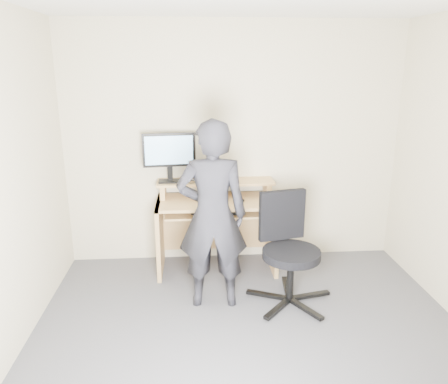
{
  "coord_description": "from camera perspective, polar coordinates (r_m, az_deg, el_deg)",
  "views": [
    {
      "loc": [
        -0.43,
        -2.74,
        2.08
      ],
      "look_at": [
        -0.15,
        1.05,
        0.95
      ],
      "focal_mm": 35.0,
      "sensor_mm": 36.0,
      "label": 1
    }
  ],
  "objects": [
    {
      "name": "monitor",
      "position": [
        4.41,
        -7.17,
        5.07
      ],
      "size": [
        0.53,
        0.15,
        0.5
      ],
      "rotation": [
        0.0,
        0.0,
        0.11
      ],
      "color": "black",
      "rests_on": "desk"
    },
    {
      "name": "keyboard",
      "position": [
        4.34,
        -1.2,
        -2.45
      ],
      "size": [
        0.48,
        0.23,
        0.03
      ],
      "primitive_type": "cube",
      "rotation": [
        0.0,
        0.0,
        -0.1
      ],
      "color": "black",
      "rests_on": "desk"
    },
    {
      "name": "external_drive",
      "position": [
        4.51,
        -3.26,
        2.82
      ],
      "size": [
        0.07,
        0.13,
        0.2
      ],
      "primitive_type": "cube",
      "rotation": [
        0.0,
        0.0,
        -0.0
      ],
      "color": "black",
      "rests_on": "desk"
    },
    {
      "name": "travel_mug",
      "position": [
        4.45,
        -1.05,
        2.54
      ],
      "size": [
        0.1,
        0.1,
        0.18
      ],
      "primitive_type": "cylinder",
      "rotation": [
        0.0,
        0.0,
        0.24
      ],
      "color": "#B9B9BE",
      "rests_on": "desk"
    },
    {
      "name": "mouse",
      "position": [
        4.32,
        2.08,
        -1.13
      ],
      "size": [
        0.1,
        0.07,
        0.04
      ],
      "primitive_type": "ellipsoid",
      "rotation": [
        0.0,
        0.0,
        0.03
      ],
      "color": "black",
      "rests_on": "desk"
    },
    {
      "name": "charger",
      "position": [
        4.43,
        -5.34,
        1.43
      ],
      "size": [
        0.05,
        0.05,
        0.03
      ],
      "primitive_type": "cube",
      "rotation": [
        0.0,
        0.0,
        0.25
      ],
      "color": "black",
      "rests_on": "desk"
    },
    {
      "name": "office_chair",
      "position": [
        3.92,
        8.34,
        -6.92
      ],
      "size": [
        0.77,
        0.75,
        0.97
      ],
      "rotation": [
        0.0,
        0.0,
        0.22
      ],
      "color": "black",
      "rests_on": "ground"
    },
    {
      "name": "ground",
      "position": [
        3.46,
        4.05,
        -20.37
      ],
      "size": [
        3.5,
        3.5,
        0.0
      ],
      "primitive_type": "plane",
      "color": "#56565C",
      "rests_on": "ground"
    },
    {
      "name": "person",
      "position": [
        3.72,
        -1.54,
        -3.12
      ],
      "size": [
        0.61,
        0.41,
        1.66
      ],
      "primitive_type": "imported",
      "rotation": [
        0.0,
        0.0,
        3.12
      ],
      "color": "black",
      "rests_on": "ground"
    },
    {
      "name": "desk",
      "position": [
        4.54,
        -1.04,
        -3.17
      ],
      "size": [
        1.2,
        0.6,
        0.91
      ],
      "color": "tan",
      "rests_on": "ground"
    },
    {
      "name": "smartphone",
      "position": [
        4.49,
        1.38,
        1.51
      ],
      "size": [
        0.09,
        0.14,
        0.01
      ],
      "primitive_type": "cube",
      "rotation": [
        0.0,
        0.0,
        -0.21
      ],
      "color": "black",
      "rests_on": "desk"
    },
    {
      "name": "back_wall",
      "position": [
        4.58,
        1.27,
        6.13
      ],
      "size": [
        3.5,
        0.02,
        2.5
      ],
      "primitive_type": "cube",
      "color": "beige",
      "rests_on": "ground"
    },
    {
      "name": "headphones",
      "position": [
        4.58,
        -3.41,
        1.83
      ],
      "size": [
        0.19,
        0.19,
        0.06
      ],
      "primitive_type": "torus",
      "rotation": [
        0.26,
        0.0,
        0.27
      ],
      "color": "silver",
      "rests_on": "desk"
    }
  ]
}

